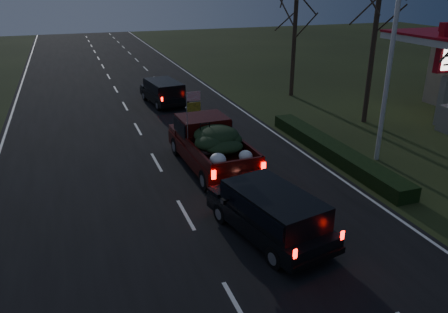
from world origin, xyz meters
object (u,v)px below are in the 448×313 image
object	(u,v)px
light_pole	(394,35)
lead_suv	(163,90)
pickup_truck	(211,142)
rear_suv	(272,210)

from	to	relation	value
light_pole	lead_suv	bearing A→B (deg)	119.00
pickup_truck	rear_suv	xyz separation A→B (m)	(-0.00, -6.02, -0.15)
light_pole	pickup_truck	world-z (taller)	light_pole
pickup_truck	rear_suv	world-z (taller)	pickup_truck
light_pole	lead_suv	world-z (taller)	light_pole
light_pole	lead_suv	distance (m)	15.14
light_pole	rear_suv	world-z (taller)	light_pole
lead_suv	light_pole	bearing A→B (deg)	-68.01
light_pole	pickup_truck	bearing A→B (deg)	166.78
pickup_truck	light_pole	bearing A→B (deg)	-15.31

